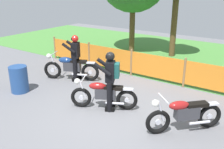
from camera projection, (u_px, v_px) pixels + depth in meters
name	position (u px, v px, depth m)	size (l,w,h in m)	color
ground	(111.00, 111.00, 7.23)	(24.00, 24.00, 0.02)	slate
grass_verge	(190.00, 57.00, 12.47)	(24.00, 7.76, 0.01)	#4C8C3D
barrier_fence	(156.00, 67.00, 9.28)	(10.65, 0.08, 1.05)	olive
motorcycle_lead	(103.00, 94.00, 7.24)	(1.77, 1.01, 0.92)	black
motorcycle_trailing	(184.00, 114.00, 6.13)	(1.44, 1.51, 0.94)	black
motorcycle_third	(71.00, 67.00, 9.42)	(1.97, 1.05, 1.01)	black
rider_lead	(111.00, 78.00, 7.04)	(0.78, 0.70, 1.69)	black
rider_third	(75.00, 56.00, 9.24)	(0.70, 0.69, 1.69)	black
oil_drum	(19.00, 79.00, 8.38)	(0.58, 0.58, 0.88)	navy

